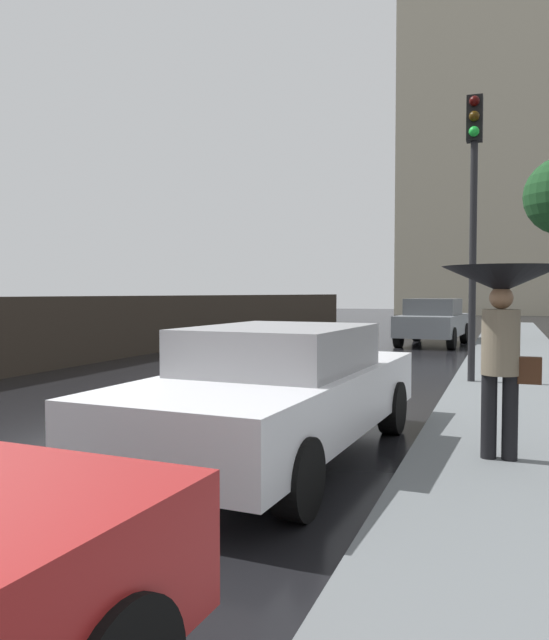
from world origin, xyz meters
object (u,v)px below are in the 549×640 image
at_px(car_grey_near_kerb, 433,321).
at_px(traffic_light, 474,187).
at_px(pedestrian_with_umbrella_near, 502,303).
at_px(car_white_mid_road, 281,390).

height_order(car_grey_near_kerb, traffic_light, traffic_light).
distance_m(car_grey_near_kerb, pedestrian_with_umbrella_near, 14.43).
height_order(car_grey_near_kerb, car_white_mid_road, car_grey_near_kerb).
bearing_deg(traffic_light, car_grey_near_kerb, 100.05).
distance_m(car_white_mid_road, pedestrian_with_umbrella_near, 2.24).
bearing_deg(car_white_mid_road, car_grey_near_kerb, 93.35).
distance_m(car_grey_near_kerb, car_white_mid_road, 14.42).
bearing_deg(pedestrian_with_umbrella_near, traffic_light, 94.68).
height_order(car_white_mid_road, pedestrian_with_umbrella_near, pedestrian_with_umbrella_near).
relative_size(car_white_mid_road, pedestrian_with_umbrella_near, 2.67).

